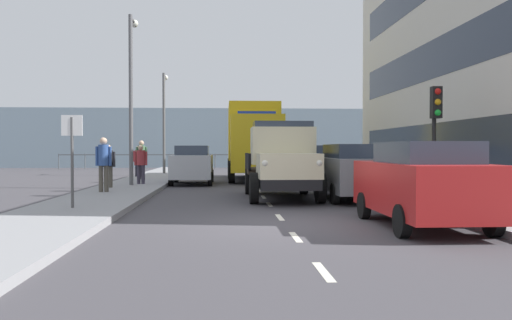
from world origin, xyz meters
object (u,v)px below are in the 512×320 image
(pedestrian_couple_a, at_px, (141,161))
(car_silver_oppositeside_0, at_px, (192,164))
(car_navy_kerbside_3, at_px, (298,161))
(pedestrian_couple_b, at_px, (104,160))
(car_white_kerbside_2, at_px, (318,165))
(street_sign, at_px, (72,145))
(pedestrian_near_railing, at_px, (108,162))
(traffic_light_near, at_px, (436,118))
(pedestrian_strolling, at_px, (141,156))
(car_red_kerbside_near, at_px, (422,183))
(truck_vintage_cream, at_px, (282,162))
(pedestrian_in_dark_coat, at_px, (138,159))
(lamp_post_far, at_px, (164,113))
(lamp_post_promenade, at_px, (131,84))
(lorry_cargo_yellow, at_px, (253,139))
(car_grey_kerbside_1, at_px, (353,171))

(pedestrian_couple_a, bearing_deg, car_silver_oppositeside_0, -134.68)
(car_silver_oppositeside_0, relative_size, pedestrian_couple_a, 2.58)
(car_navy_kerbside_3, height_order, pedestrian_couple_b, pedestrian_couple_b)
(car_white_kerbside_2, distance_m, street_sign, 12.00)
(pedestrian_near_railing, xyz_separation_m, traffic_light_near, (-10.31, 5.09, 1.40))
(pedestrian_strolling, bearing_deg, car_red_kerbside_near, 118.52)
(truck_vintage_cream, relative_size, pedestrian_couple_b, 3.12)
(car_red_kerbside_near, distance_m, pedestrian_in_dark_coat, 19.10)
(lamp_post_far, bearing_deg, pedestrian_near_railing, 86.18)
(car_navy_kerbside_3, bearing_deg, car_silver_oppositeside_0, 41.66)
(car_red_kerbside_near, distance_m, street_sign, 8.15)
(pedestrian_in_dark_coat, relative_size, street_sign, 0.70)
(street_sign, bearing_deg, traffic_light_near, -170.16)
(car_red_kerbside_near, relative_size, pedestrian_couple_b, 2.29)
(lamp_post_promenade, bearing_deg, traffic_light_near, 145.81)
(traffic_light_near, distance_m, lamp_post_promenade, 11.85)
(car_silver_oppositeside_0, relative_size, pedestrian_near_railing, 2.57)
(car_white_kerbside_2, height_order, traffic_light_near, traffic_light_near)
(pedestrian_couple_b, distance_m, pedestrian_strolling, 7.10)
(pedestrian_couple_b, xyz_separation_m, pedestrian_strolling, (-0.14, -7.09, 0.01))
(truck_vintage_cream, distance_m, traffic_light_near, 4.71)
(pedestrian_couple_a, xyz_separation_m, lamp_post_far, (0.12, -9.51, 2.61))
(car_silver_oppositeside_0, height_order, pedestrian_couple_b, pedestrian_couple_b)
(car_white_kerbside_2, bearing_deg, pedestrian_strolling, -18.47)
(lorry_cargo_yellow, height_order, car_silver_oppositeside_0, lorry_cargo_yellow)
(car_grey_kerbside_1, distance_m, pedestrian_near_railing, 9.04)
(car_grey_kerbside_1, relative_size, car_navy_kerbside_3, 1.06)
(truck_vintage_cream, height_order, car_white_kerbside_2, truck_vintage_cream)
(lamp_post_promenade, bearing_deg, street_sign, 90.02)
(pedestrian_couple_b, bearing_deg, street_sign, 93.81)
(lorry_cargo_yellow, bearing_deg, car_red_kerbside_near, 98.59)
(car_navy_kerbside_3, xyz_separation_m, street_sign, (7.67, 15.57, 0.79))
(truck_vintage_cream, distance_m, car_grey_kerbside_1, 2.20)
(car_silver_oppositeside_0, xyz_separation_m, pedestrian_in_dark_coat, (3.01, -3.77, 0.18))
(car_silver_oppositeside_0, height_order, lamp_post_promenade, lamp_post_promenade)
(car_red_kerbside_near, height_order, car_silver_oppositeside_0, same)
(car_navy_kerbside_3, relative_size, pedestrian_in_dark_coat, 2.74)
(pedestrian_strolling, relative_size, street_sign, 0.81)
(lamp_post_far, bearing_deg, car_silver_oppositeside_0, 105.59)
(truck_vintage_cream, bearing_deg, lamp_post_far, -70.24)
(lamp_post_promenade, height_order, street_sign, lamp_post_promenade)
(pedestrian_couple_a, height_order, pedestrian_in_dark_coat, pedestrian_in_dark_coat)
(car_grey_kerbside_1, bearing_deg, car_red_kerbside_near, 90.00)
(pedestrian_near_railing, relative_size, lamp_post_promenade, 0.24)
(pedestrian_couple_b, distance_m, street_sign, 4.75)
(car_white_kerbside_2, height_order, street_sign, street_sign)
(pedestrian_in_dark_coat, bearing_deg, pedestrian_couple_a, 100.17)
(truck_vintage_cream, xyz_separation_m, lamp_post_promenade, (5.50, -4.89, 2.96))
(pedestrian_couple_b, bearing_deg, pedestrian_in_dark_coat, -87.40)
(car_silver_oppositeside_0, height_order, street_sign, street_sign)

